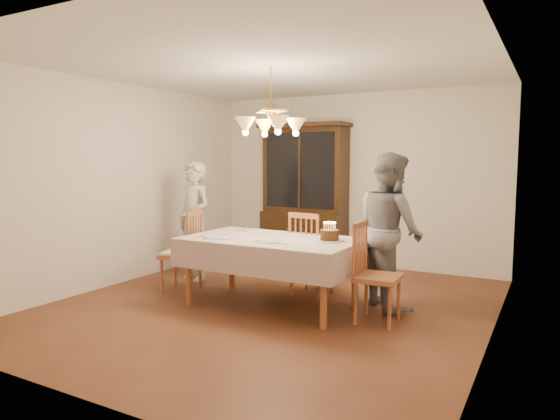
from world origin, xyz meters
The scene contains 14 objects.
ground centered at (0.00, 0.00, 0.00)m, with size 5.00×5.00×0.00m, color #562A18.
room_shell centered at (0.00, 0.00, 1.58)m, with size 5.00×5.00×5.00m.
dining_table centered at (0.00, 0.00, 0.68)m, with size 1.90×1.10×0.76m.
china_hutch centered at (-0.71, 2.25, 1.04)m, with size 1.38×0.54×2.16m.
chair_far_side centered at (0.19, 0.62, 0.44)m, with size 0.48×0.47×1.00m.
chair_left_end centered at (-1.27, 0.00, 0.45)m, with size 0.52×0.53×1.00m.
chair_right_end centered at (1.19, 0.03, 0.44)m, with size 0.43×0.45×1.00m.
elderly_woman centered at (-1.51, 0.56, 0.79)m, with size 0.58×0.38×1.59m, color beige.
adult_in_grey centered at (1.14, 0.62, 0.85)m, with size 0.83×0.64×1.70m, color slate.
birthday_cake centered at (0.64, 0.12, 0.81)m, with size 0.30×0.30×0.20m.
place_setting_near_left centered at (-0.54, -0.29, 0.77)m, with size 0.38×0.23×0.02m.
place_setting_near_right centered at (0.16, -0.24, 0.77)m, with size 0.38×0.23×0.02m.
place_setting_far_left centered at (-0.43, 0.35, 0.77)m, with size 0.42×0.27×0.02m.
chandelier centered at (0.00, 0.00, 1.98)m, with size 0.62×0.62×0.73m.
Camera 1 is at (2.71, -4.67, 1.62)m, focal length 32.00 mm.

